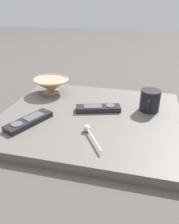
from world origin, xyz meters
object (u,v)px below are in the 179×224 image
Objects in this scene: teaspoon at (88,131)px; tv_remote_far at (98,108)px; tv_remote_near at (29,121)px; cereal_bowl at (51,85)px; coffee_mug at (150,101)px.

tv_remote_far is at bearing -88.52° from teaspoon.
tv_remote_far is (-0.22, -0.16, 0.00)m from tv_remote_near.
cereal_bowl reaches higher than teaspoon.
teaspoon reaches higher than tv_remote_far.
coffee_mug is (-0.45, 0.08, 0.00)m from cereal_bowl.
teaspoon is (0.19, 0.23, -0.03)m from coffee_mug.
tv_remote_far is at bearing 14.96° from coffee_mug.
tv_remote_far is (-0.25, 0.13, -0.03)m from cereal_bowl.
tv_remote_far is (0.19, 0.05, -0.03)m from coffee_mug.
tv_remote_near is (-0.03, 0.29, -0.03)m from cereal_bowl.
cereal_bowl is 0.29m from tv_remote_far.
teaspoon is 0.69× the size of tv_remote_near.
cereal_bowl reaches higher than tv_remote_near.
coffee_mug is 0.59× the size of tv_remote_far.
cereal_bowl is at bearing -10.34° from coffee_mug.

